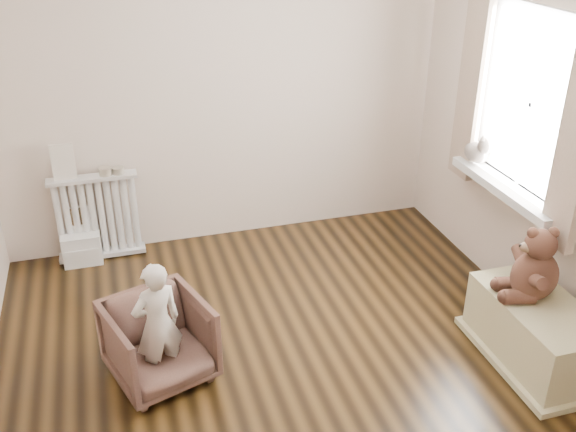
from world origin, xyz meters
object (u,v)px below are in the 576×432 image
object	(u,v)px
child	(158,324)
armchair	(159,342)
teddy_bear	(537,262)
plush_cat	(477,150)
toy_bench	(536,333)
radiator	(97,214)
toy_vanity	(79,231)

from	to	relation	value
child	armchair	bearing A→B (deg)	-108.35
teddy_bear	plush_cat	xyz separation A→B (m)	(0.16, 1.02, 0.33)
child	toy_bench	bearing A→B (deg)	150.48
radiator	child	size ratio (longest dim) A/B	0.88
armchair	plush_cat	distance (m)	2.61
armchair	plush_cat	size ratio (longest dim) A/B	2.10
armchair	plush_cat	xyz separation A→B (m)	(2.43, 0.62, 0.74)
toy_vanity	child	world-z (taller)	child
radiator	child	world-z (taller)	child
teddy_bear	toy_vanity	bearing A→B (deg)	158.79
toy_bench	teddy_bear	size ratio (longest dim) A/B	1.88
radiator	plush_cat	world-z (taller)	plush_cat
toy_vanity	plush_cat	bearing A→B (deg)	-18.25
toy_vanity	toy_bench	bearing A→B (deg)	-37.05
toy_bench	teddy_bear	distance (m)	0.48
radiator	toy_bench	distance (m)	3.34
armchair	child	xyz separation A→B (m)	(0.00, -0.05, 0.16)
child	plush_cat	bearing A→B (deg)	177.03
child	toy_bench	size ratio (longest dim) A/B	0.91
armchair	child	size ratio (longest dim) A/B	0.71
toy_bench	teddy_bear	world-z (taller)	teddy_bear
radiator	plush_cat	bearing A→B (deg)	-19.76
toy_bench	radiator	bearing A→B (deg)	140.95
toy_vanity	teddy_bear	size ratio (longest dim) A/B	0.99
toy_vanity	plush_cat	xyz separation A→B (m)	(2.88, -0.95, 0.72)
teddy_bear	radiator	bearing A→B (deg)	156.79
child	toy_bench	world-z (taller)	child
toy_vanity	teddy_bear	world-z (taller)	teddy_bear
teddy_bear	plush_cat	bearing A→B (deg)	95.99
toy_bench	teddy_bear	bearing A→B (deg)	100.21
toy_vanity	armchair	world-z (taller)	armchair
toy_vanity	plush_cat	distance (m)	3.12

